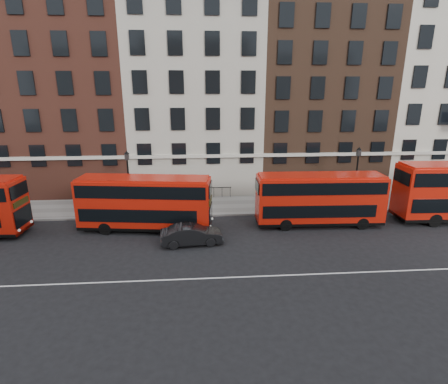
{
  "coord_description": "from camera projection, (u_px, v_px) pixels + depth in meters",
  "views": [
    {
      "loc": [
        0.18,
        -19.61,
        10.48
      ],
      "look_at": [
        2.02,
        5.0,
        3.0
      ],
      "focal_mm": 28.0,
      "sensor_mm": 36.0,
      "label": 1
    }
  ],
  "objects": [
    {
      "name": "ground",
      "position": [
        198.0,
        262.0,
        21.74
      ],
      "size": [
        120.0,
        120.0,
        0.0
      ],
      "primitive_type": "plane",
      "color": "black",
      "rests_on": "ground"
    },
    {
      "name": "pavement",
      "position": [
        197.0,
        206.0,
        31.74
      ],
      "size": [
        80.0,
        5.0,
        0.15
      ],
      "primitive_type": "cube",
      "color": "gray",
      "rests_on": "ground"
    },
    {
      "name": "kerb",
      "position": [
        197.0,
        215.0,
        29.35
      ],
      "size": [
        80.0,
        0.3,
        0.16
      ],
      "primitive_type": "cube",
      "color": "gray",
      "rests_on": "ground"
    },
    {
      "name": "road_centre_line",
      "position": [
        198.0,
        279.0,
        19.83
      ],
      "size": [
        70.0,
        0.12,
        0.01
      ],
      "primitive_type": "cube",
      "color": "white",
      "rests_on": "ground"
    },
    {
      "name": "building_terrace",
      "position": [
        192.0,
        89.0,
        35.81
      ],
      "size": [
        64.0,
        11.95,
        22.0
      ],
      "color": "beige",
      "rests_on": "ground"
    },
    {
      "name": "bus_b",
      "position": [
        144.0,
        202.0,
        25.98
      ],
      "size": [
        10.04,
        3.59,
        4.13
      ],
      "rotation": [
        0.0,
        0.0,
        -0.13
      ],
      "color": "red",
      "rests_on": "ground"
    },
    {
      "name": "bus_c",
      "position": [
        319.0,
        198.0,
        26.94
      ],
      "size": [
        9.82,
        2.67,
        4.09
      ],
      "rotation": [
        0.0,
        0.0,
        -0.03
      ],
      "color": "red",
      "rests_on": "ground"
    },
    {
      "name": "car_front",
      "position": [
        192.0,
        235.0,
        24.0
      ],
      "size": [
        4.4,
        1.93,
        1.41
      ],
      "primitive_type": "imported",
      "rotation": [
        0.0,
        0.0,
        1.68
      ],
      "color": "black",
      "rests_on": "ground"
    },
    {
      "name": "lamp_post_left",
      "position": [
        129.0,
        179.0,
        28.99
      ],
      "size": [
        0.44,
        0.44,
        5.33
      ],
      "color": "black",
      "rests_on": "pavement"
    },
    {
      "name": "lamp_post_right",
      "position": [
        356.0,
        174.0,
        30.71
      ],
      "size": [
        0.44,
        0.44,
        5.33
      ],
      "color": "black",
      "rests_on": "pavement"
    },
    {
      "name": "traffic_light",
      "position": [
        445.0,
        182.0,
        30.55
      ],
      "size": [
        0.25,
        0.45,
        3.27
      ],
      "color": "black",
      "rests_on": "pavement"
    },
    {
      "name": "iron_railings",
      "position": [
        197.0,
        193.0,
        33.67
      ],
      "size": [
        6.6,
        0.06,
        1.0
      ],
      "primitive_type": null,
      "color": "black",
      "rests_on": "pavement"
    }
  ]
}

